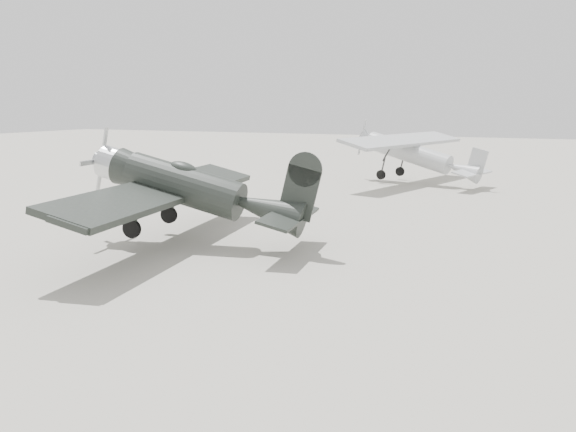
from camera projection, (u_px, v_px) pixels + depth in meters
name	position (u px, v px, depth m)	size (l,w,h in m)	color
ground	(248.00, 297.00, 14.50)	(160.00, 160.00, 0.00)	#A59F93
lowwing_monoplane	(195.00, 190.00, 19.61)	(8.33, 11.66, 3.75)	black
highwing_monoplane	(413.00, 150.00, 35.26)	(8.68, 12.06, 3.43)	#AEB2B4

